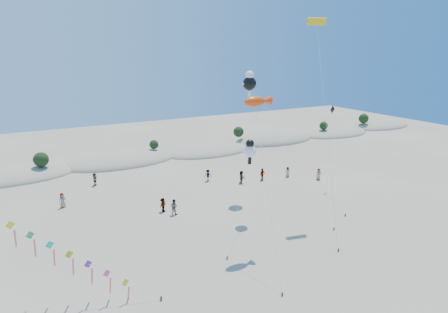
# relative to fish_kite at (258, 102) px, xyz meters

# --- Properties ---
(dune_ridge) EXTENTS (145.30, 11.49, 5.57)m
(dune_ridge) POSITION_rel_fish_kite_xyz_m (-4.41, 33.01, -13.39)
(dune_ridge) COLOR gray
(dune_ridge) RESTS_ON ground
(fish_kite) EXTENTS (4.76, 9.59, 14.03)m
(fish_kite) POSITION_rel_fish_kite_xyz_m (0.00, 0.00, 0.00)
(fish_kite) COLOR #3F2D1E
(fish_kite) RESTS_ON ground
(cartoon_kite_low) EXTENTS (7.25, 7.56, 8.89)m
(cartoon_kite_low) POSITION_rel_fish_kite_xyz_m (2.02, 4.36, -5.74)
(cartoon_kite_low) COLOR #3F2D1E
(cartoon_kite_low) RESTS_ON ground
(cartoon_kite_high) EXTENTS (2.90, 14.90, 15.67)m
(cartoon_kite_high) POSITION_rel_fish_kite_xyz_m (6.14, 11.19, 0.79)
(cartoon_kite_high) COLOR #3F2D1E
(cartoon_kite_high) RESTS_ON ground
(parafoil_kite) EXTENTS (5.88, 10.80, 21.40)m
(parafoil_kite) POSITION_rel_fish_kite_xyz_m (9.86, 3.88, 7.03)
(parafoil_kite) COLOR #3F2D1E
(parafoil_kite) RESTS_ON ground
(dark_kite) EXTENTS (6.69, 9.64, 10.98)m
(dark_kite) POSITION_rel_fish_kite_xyz_m (16.19, 6.25, -5.63)
(dark_kite) COLOR #3F2D1E
(dark_kite) RESTS_ON ground
(beachgoers) EXTENTS (34.70, 15.64, 1.81)m
(beachgoers) POSITION_rel_fish_kite_xyz_m (-0.28, 14.58, -12.64)
(beachgoers) COLOR slate
(beachgoers) RESTS_ON ground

